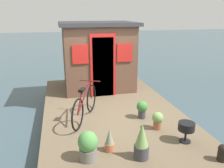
% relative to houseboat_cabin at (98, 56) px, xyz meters
% --- Properties ---
extents(ground_plane, '(60.00, 60.00, 0.00)m').
position_rel_houseboat_cabin_xyz_m(ground_plane, '(-1.75, 0.00, -1.48)').
color(ground_plane, '#384C54').
extents(houseboat_deck, '(5.72, 3.31, 0.44)m').
position_rel_houseboat_cabin_xyz_m(houseboat_deck, '(-1.75, 0.00, -1.26)').
color(houseboat_deck, brown).
rests_on(houseboat_deck, ground_plane).
extents(houseboat_cabin, '(1.87, 2.29, 2.07)m').
position_rel_houseboat_cabin_xyz_m(houseboat_cabin, '(0.00, 0.00, 0.00)').
color(houseboat_cabin, brown).
rests_on(houseboat_cabin, houseboat_deck).
extents(bicycle, '(1.50, 0.77, 0.81)m').
position_rel_houseboat_cabin_xyz_m(bicycle, '(-2.27, 0.70, -0.67)').
color(bicycle, black).
rests_on(bicycle, houseboat_deck).
extents(potted_plant_rosemary, '(0.17, 0.17, 0.43)m').
position_rel_houseboat_cabin_xyz_m(potted_plant_rosemary, '(-3.62, 0.44, -0.84)').
color(potted_plant_rosemary, '#B2603D').
rests_on(potted_plant_rosemary, houseboat_deck).
extents(potted_plant_geranium, '(0.33, 0.33, 0.51)m').
position_rel_houseboat_cabin_xyz_m(potted_plant_geranium, '(-3.78, 0.84, -0.78)').
color(potted_plant_geranium, slate).
rests_on(potted_plant_geranium, houseboat_deck).
extents(potted_plant_fern, '(0.25, 0.25, 0.41)m').
position_rel_houseboat_cabin_xyz_m(potted_plant_fern, '(-2.50, -0.58, -0.81)').
color(potted_plant_fern, '#38383D').
rests_on(potted_plant_fern, houseboat_deck).
extents(potted_plant_ivy, '(0.24, 0.24, 0.37)m').
position_rel_houseboat_cabin_xyz_m(potted_plant_ivy, '(-3.07, -0.71, -0.83)').
color(potted_plant_ivy, '#935138').
rests_on(potted_plant_ivy, houseboat_deck).
extents(potted_plant_lavender, '(0.25, 0.25, 0.64)m').
position_rel_houseboat_cabin_xyz_m(potted_plant_lavender, '(-3.95, -0.03, -0.74)').
color(potted_plant_lavender, '#38383D').
rests_on(potted_plant_lavender, houseboat_deck).
extents(charcoal_grill, '(0.31, 0.31, 0.39)m').
position_rel_houseboat_cabin_xyz_m(charcoal_grill, '(-3.66, -1.02, -0.75)').
color(charcoal_grill, black).
rests_on(charcoal_grill, houseboat_deck).
extents(mooring_bollard, '(0.17, 0.17, 0.30)m').
position_rel_houseboat_cabin_xyz_m(mooring_bollard, '(-4.32, -1.31, -0.89)').
color(mooring_bollard, black).
rests_on(mooring_bollard, houseboat_deck).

